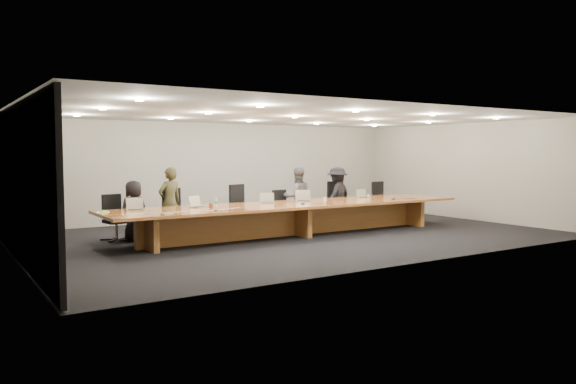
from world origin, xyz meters
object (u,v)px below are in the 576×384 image
object	(u,v)px
person_a	(134,211)
mic_center	(303,204)
chair_far_left	(116,217)
chair_left	(177,212)
paper_cup_far	(368,196)
av_box	(168,214)
laptop_c	(268,198)
amber_mug	(211,206)
mic_left	(216,210)
person_b	(170,202)
laptop_e	(364,194)
water_bottle	(216,203)
laptop_b	(199,201)
paper_cup_near	(325,199)
chair_mid_left	(244,207)
chair_right	(339,202)
laptop_d	(304,196)
person_d	(337,195)
chair_far_right	(383,200)
mic_right	(393,199)
person_c	(297,197)
conference_table	(295,213)
laptop_a	(135,204)
chair_mid_right	(284,209)

from	to	relation	value
person_a	mic_center	size ratio (longest dim) A/B	11.35
chair_far_left	chair_left	distance (m)	1.39
paper_cup_far	av_box	distance (m)	6.05
laptop_c	amber_mug	distance (m)	1.57
mic_left	person_b	bearing A→B (deg)	98.25
chair_far_left	chair_left	xyz separation A→B (m)	(1.39, -0.05, 0.04)
laptop_e	water_bottle	world-z (taller)	laptop_e
laptop_b	paper_cup_near	bearing A→B (deg)	-24.29
chair_mid_left	chair_right	xyz separation A→B (m)	(2.97, -0.06, -0.00)
laptop_d	person_d	bearing A→B (deg)	51.43
chair_far_right	mic_left	bearing A→B (deg)	-168.45
paper_cup_far	mic_right	bearing A→B (deg)	-74.43
mic_right	paper_cup_far	bearing A→B (deg)	105.57
chair_far_left	laptop_b	distance (m)	1.85
person_a	laptop_c	world-z (taller)	person_a
chair_right	amber_mug	distance (m)	4.60
amber_mug	paper_cup_far	size ratio (longest dim) A/B	1.24
laptop_c	water_bottle	bearing A→B (deg)	-153.51
paper_cup_far	mic_center	world-z (taller)	paper_cup_far
person_d	mic_left	xyz separation A→B (m)	(-4.55, -1.82, -0.01)
person_a	person_d	bearing A→B (deg)	169.57
laptop_e	water_bottle	distance (m)	4.33
chair_far_left	amber_mug	size ratio (longest dim) A/B	10.19
person_c	person_b	bearing A→B (deg)	12.38
laptop_d	water_bottle	xyz separation A→B (m)	(-2.38, -0.06, -0.05)
chair_right	person_a	size ratio (longest dim) A/B	0.88
person_d	conference_table	bearing A→B (deg)	7.81
conference_table	laptop_a	xyz separation A→B (m)	(-3.69, 0.38, 0.37)
paper_cup_far	person_a	bearing A→B (deg)	172.00
laptop_b	chair_mid_left	bearing A→B (deg)	7.44
person_a	laptop_e	distance (m)	5.93
person_b	av_box	bearing A→B (deg)	54.17
chair_far_left	amber_mug	bearing A→B (deg)	-48.00
laptop_c	chair_far_left	bearing A→B (deg)	-174.02
chair_mid_right	laptop_a	bearing A→B (deg)	-172.18
chair_far_right	person_d	bearing A→B (deg)	178.27
laptop_b	paper_cup_far	bearing A→B (deg)	-23.27
chair_left	av_box	world-z (taller)	chair_left
chair_mid_left	av_box	world-z (taller)	chair_mid_left
chair_left	water_bottle	xyz separation A→B (m)	(0.50, -1.07, 0.27)
person_a	person_b	size ratio (longest dim) A/B	0.83
water_bottle	amber_mug	xyz separation A→B (m)	(-0.20, -0.17, -0.04)
laptop_b	water_bottle	distance (m)	0.39
chair_left	person_d	size ratio (longest dim) A/B	0.73
laptop_a	chair_far_right	bearing A→B (deg)	19.73
laptop_d	water_bottle	size ratio (longest dim) A/B	1.97
av_box	mic_center	world-z (taller)	same
paper_cup_far	mic_left	xyz separation A→B (m)	(-4.90, -0.94, -0.03)
chair_mid_right	paper_cup_far	size ratio (longest dim) A/B	12.07
chair_mid_right	person_a	world-z (taller)	person_a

